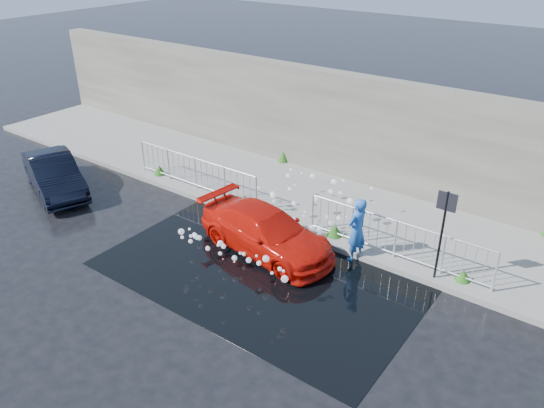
{
  "coord_description": "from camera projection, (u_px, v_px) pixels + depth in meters",
  "views": [
    {
      "loc": [
        7.29,
        -7.89,
        7.77
      ],
      "look_at": [
        -0.36,
        2.59,
        1.0
      ],
      "focal_mm": 35.0,
      "sensor_mm": 36.0,
      "label": 1
    }
  ],
  "objects": [
    {
      "name": "red_car",
      "position": [
        266.0,
        232.0,
        14.12
      ],
      "size": [
        4.24,
        2.17,
        1.18
      ],
      "primitive_type": "imported",
      "rotation": [
        0.0,
        0.0,
        1.44
      ],
      "color": "red",
      "rests_on": "ground"
    },
    {
      "name": "sign_post",
      "position": [
        444.0,
        222.0,
        12.29
      ],
      "size": [
        0.45,
        0.06,
        2.5
      ],
      "color": "black",
      "rests_on": "ground"
    },
    {
      "name": "weeds",
      "position": [
        304.0,
        198.0,
        16.44
      ],
      "size": [
        12.17,
        3.93,
        0.39
      ],
      "color": "#1B5115",
      "rests_on": "pavement"
    },
    {
      "name": "retaining_wall",
      "position": [
        364.0,
        130.0,
        17.34
      ],
      "size": [
        30.0,
        0.6,
        3.5
      ],
      "primitive_type": "cube",
      "color": "#534F46",
      "rests_on": "pavement"
    },
    {
      "name": "ground",
      "position": [
        222.0,
        283.0,
        13.06
      ],
      "size": [
        90.0,
        90.0,
        0.0
      ],
      "primitive_type": "plane",
      "color": "black",
      "rests_on": "ground"
    },
    {
      "name": "water_spray",
      "position": [
        282.0,
        219.0,
        14.56
      ],
      "size": [
        3.65,
        5.48,
        1.06
      ],
      "color": "white",
      "rests_on": "ground"
    },
    {
      "name": "person",
      "position": [
        357.0,
        230.0,
        13.62
      ],
      "size": [
        0.55,
        0.72,
        1.77
      ],
      "primitive_type": "imported",
      "rotation": [
        0.0,
        0.0,
        -1.78
      ],
      "color": "blue",
      "rests_on": "ground"
    },
    {
      "name": "puddle",
      "position": [
        263.0,
        271.0,
        13.51
      ],
      "size": [
        8.0,
        5.0,
        0.01
      ],
      "primitive_type": "cube",
      "color": "black",
      "rests_on": "ground"
    },
    {
      "name": "curb",
      "position": [
        291.0,
        230.0,
        15.17
      ],
      "size": [
        30.0,
        0.25,
        0.16
      ],
      "primitive_type": "cube",
      "color": "slate",
      "rests_on": "ground"
    },
    {
      "name": "dark_car",
      "position": [
        54.0,
        174.0,
        17.32
      ],
      "size": [
        4.03,
        2.61,
        1.25
      ],
      "primitive_type": "imported",
      "rotation": [
        0.0,
        0.0,
        1.2
      ],
      "color": "black",
      "rests_on": "ground"
    },
    {
      "name": "railing_left",
      "position": [
        196.0,
        172.0,
        17.21
      ],
      "size": [
        5.05,
        0.05,
        1.1
      ],
      "color": "silver",
      "rests_on": "pavement"
    },
    {
      "name": "pavement",
      "position": [
        327.0,
        205.0,
        16.61
      ],
      "size": [
        30.0,
        4.0,
        0.15
      ],
      "primitive_type": "cube",
      "color": "slate",
      "rests_on": "ground"
    },
    {
      "name": "railing_right",
      "position": [
        396.0,
        238.0,
        13.55
      ],
      "size": [
        5.05,
        0.05,
        1.1
      ],
      "color": "silver",
      "rests_on": "pavement"
    }
  ]
}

